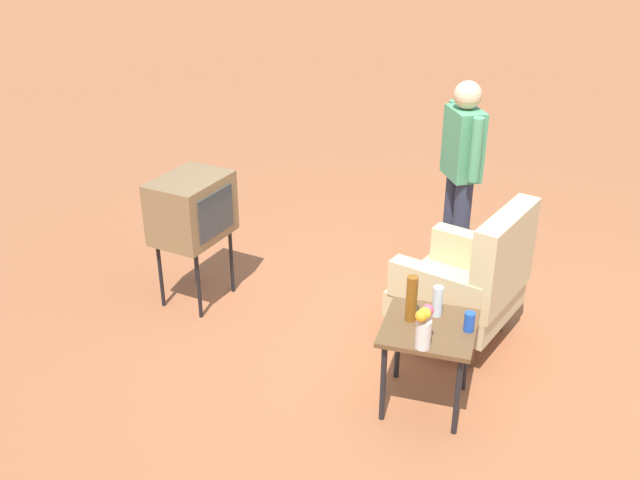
{
  "coord_description": "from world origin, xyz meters",
  "views": [
    {
      "loc": [
        4.44,
        0.52,
        3.0
      ],
      "look_at": [
        -0.09,
        -0.87,
        0.65
      ],
      "focal_mm": 40.72,
      "sensor_mm": 36.0,
      "label": 1
    }
  ],
  "objects_px": {
    "person_standing": "(461,167)",
    "soda_can_blue": "(469,322)",
    "side_table": "(428,337)",
    "tv_on_stand": "(192,209)",
    "flower_vase": "(424,326)",
    "bottle_tall_amber": "(412,299)",
    "bottle_short_clear": "(438,301)",
    "armchair": "(470,280)"
  },
  "relations": [
    {
      "from": "person_standing",
      "to": "soda_can_blue",
      "type": "height_order",
      "value": "person_standing"
    },
    {
      "from": "side_table",
      "to": "tv_on_stand",
      "type": "height_order",
      "value": "tv_on_stand"
    },
    {
      "from": "person_standing",
      "to": "flower_vase",
      "type": "xyz_separation_m",
      "value": [
        2.07,
        0.06,
        -0.2
      ]
    },
    {
      "from": "side_table",
      "to": "person_standing",
      "type": "relative_size",
      "value": 0.36
    },
    {
      "from": "tv_on_stand",
      "to": "soda_can_blue",
      "type": "relative_size",
      "value": 8.44
    },
    {
      "from": "bottle_tall_amber",
      "to": "flower_vase",
      "type": "relative_size",
      "value": 1.13
    },
    {
      "from": "tv_on_stand",
      "to": "person_standing",
      "type": "relative_size",
      "value": 0.63
    },
    {
      "from": "tv_on_stand",
      "to": "bottle_tall_amber",
      "type": "relative_size",
      "value": 3.43
    },
    {
      "from": "bottle_tall_amber",
      "to": "side_table",
      "type": "bearing_deg",
      "value": 73.8
    },
    {
      "from": "tv_on_stand",
      "to": "bottle_tall_amber",
      "type": "bearing_deg",
      "value": 67.96
    },
    {
      "from": "soda_can_blue",
      "to": "flower_vase",
      "type": "bearing_deg",
      "value": -42.65
    },
    {
      "from": "bottle_tall_amber",
      "to": "person_standing",
      "type": "bearing_deg",
      "value": 178.21
    },
    {
      "from": "person_standing",
      "to": "flower_vase",
      "type": "height_order",
      "value": "person_standing"
    },
    {
      "from": "person_standing",
      "to": "bottle_tall_amber",
      "type": "xyz_separation_m",
      "value": [
        1.8,
        -0.06,
        -0.2
      ]
    },
    {
      "from": "person_standing",
      "to": "side_table",
      "type": "bearing_deg",
      "value": 2.1
    },
    {
      "from": "person_standing",
      "to": "bottle_short_clear",
      "type": "bearing_deg",
      "value": 3.01
    },
    {
      "from": "tv_on_stand",
      "to": "soda_can_blue",
      "type": "xyz_separation_m",
      "value": [
        0.75,
        2.17,
        -0.14
      ]
    },
    {
      "from": "tv_on_stand",
      "to": "person_standing",
      "type": "distance_m",
      "value": 2.16
    },
    {
      "from": "side_table",
      "to": "tv_on_stand",
      "type": "bearing_deg",
      "value": -111.68
    },
    {
      "from": "person_standing",
      "to": "bottle_tall_amber",
      "type": "relative_size",
      "value": 5.47
    },
    {
      "from": "tv_on_stand",
      "to": "soda_can_blue",
      "type": "distance_m",
      "value": 2.3
    },
    {
      "from": "side_table",
      "to": "bottle_short_clear",
      "type": "bearing_deg",
      "value": 170.56
    },
    {
      "from": "tv_on_stand",
      "to": "bottle_short_clear",
      "type": "xyz_separation_m",
      "value": [
        0.64,
        1.96,
        -0.1
      ]
    },
    {
      "from": "bottle_tall_amber",
      "to": "flower_vase",
      "type": "xyz_separation_m",
      "value": [
        0.27,
        0.12,
        -0.0
      ]
    },
    {
      "from": "armchair",
      "to": "tv_on_stand",
      "type": "relative_size",
      "value": 1.03
    },
    {
      "from": "person_standing",
      "to": "flower_vase",
      "type": "bearing_deg",
      "value": 1.79
    },
    {
      "from": "person_standing",
      "to": "flower_vase",
      "type": "relative_size",
      "value": 6.19
    },
    {
      "from": "flower_vase",
      "to": "armchair",
      "type": "bearing_deg",
      "value": 170.94
    },
    {
      "from": "soda_can_blue",
      "to": "flower_vase",
      "type": "xyz_separation_m",
      "value": [
        0.26,
        -0.23,
        0.09
      ]
    },
    {
      "from": "soda_can_blue",
      "to": "bottle_short_clear",
      "type": "xyz_separation_m",
      "value": [
        -0.11,
        -0.21,
        0.04
      ]
    },
    {
      "from": "person_standing",
      "to": "soda_can_blue",
      "type": "distance_m",
      "value": 1.86
    },
    {
      "from": "side_table",
      "to": "soda_can_blue",
      "type": "relative_size",
      "value": 4.8
    },
    {
      "from": "armchair",
      "to": "person_standing",
      "type": "relative_size",
      "value": 0.65
    },
    {
      "from": "armchair",
      "to": "bottle_tall_amber",
      "type": "distance_m",
      "value": 0.85
    },
    {
      "from": "tv_on_stand",
      "to": "bottle_short_clear",
      "type": "height_order",
      "value": "tv_on_stand"
    },
    {
      "from": "soda_can_blue",
      "to": "bottle_short_clear",
      "type": "distance_m",
      "value": 0.24
    },
    {
      "from": "bottle_tall_amber",
      "to": "flower_vase",
      "type": "bearing_deg",
      "value": 24.13
    },
    {
      "from": "bottle_short_clear",
      "to": "soda_can_blue",
      "type": "bearing_deg",
      "value": 61.56
    },
    {
      "from": "bottle_short_clear",
      "to": "bottle_tall_amber",
      "type": "distance_m",
      "value": 0.18
    },
    {
      "from": "soda_can_blue",
      "to": "bottle_tall_amber",
      "type": "xyz_separation_m",
      "value": [
        -0.02,
        -0.36,
        0.09
      ]
    },
    {
      "from": "tv_on_stand",
      "to": "flower_vase",
      "type": "bearing_deg",
      "value": 62.56
    },
    {
      "from": "person_standing",
      "to": "bottle_short_clear",
      "type": "xyz_separation_m",
      "value": [
        1.7,
        0.09,
        -0.25
      ]
    }
  ]
}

